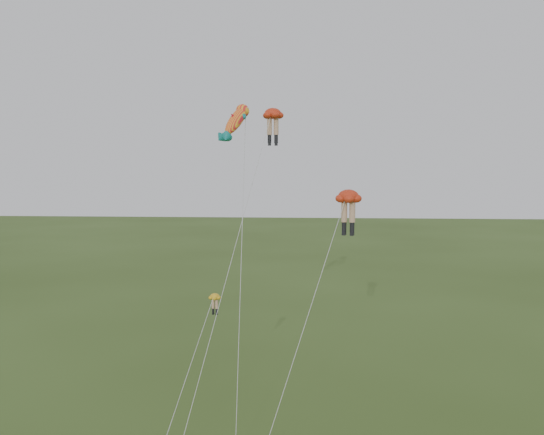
{
  "coord_description": "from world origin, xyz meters",
  "views": [
    {
      "loc": [
        4.8,
        -31.68,
        15.89
      ],
      "look_at": [
        2.09,
        6.0,
        12.6
      ],
      "focal_mm": 40.0,
      "sensor_mm": 36.0,
      "label": 1
    }
  ],
  "objects": [
    {
      "name": "fish_kite",
      "position": [
        -0.14,
        6.06,
        18.57
      ],
      "size": [
        2.07,
        8.21,
        19.96
      ],
      "rotation": [
        0.73,
        0.0,
        -0.51
      ],
      "color": "#FFAD20",
      "rests_on": "ground"
    },
    {
      "name": "legs_kite_red_mid",
      "position": [
        6.71,
        4.61,
        13.66
      ],
      "size": [
        6.0,
        8.38,
        14.43
      ],
      "rotation": [
        0.0,
        0.0,
        -0.3
      ],
      "color": "red",
      "rests_on": "ground"
    },
    {
      "name": "legs_kite_yellow",
      "position": [
        -1.71,
        5.33,
        6.85
      ],
      "size": [
        2.31,
        9.91,
        7.71
      ],
      "rotation": [
        0.0,
        0.0,
        -0.26
      ],
      "color": "gold",
      "rests_on": "ground"
    },
    {
      "name": "legs_kite_red_high",
      "position": [
        1.76,
        10.34,
        18.95
      ],
      "size": [
        5.32,
        12.31,
        19.81
      ],
      "rotation": [
        0.0,
        0.0,
        0.17
      ],
      "color": "red",
      "rests_on": "ground"
    }
  ]
}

